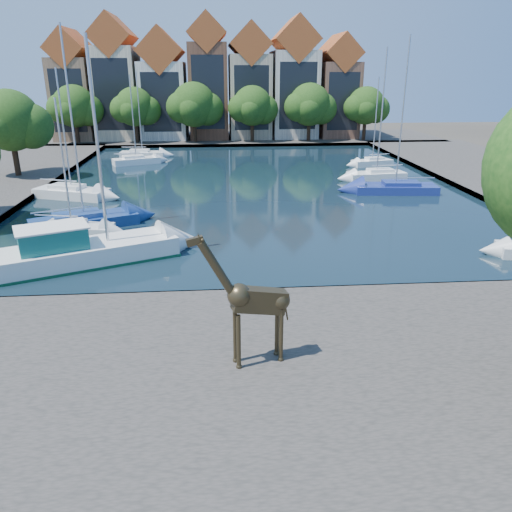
# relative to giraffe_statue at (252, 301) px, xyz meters

# --- Properties ---
(ground) EXTENTS (160.00, 160.00, 0.00)m
(ground) POSITION_rel_giraffe_statue_xyz_m (2.09, 6.16, -2.82)
(ground) COLOR #38332B
(ground) RESTS_ON ground
(water_basin) EXTENTS (38.00, 50.00, 0.08)m
(water_basin) POSITION_rel_giraffe_statue_xyz_m (2.09, 30.16, -2.78)
(water_basin) COLOR black
(water_basin) RESTS_ON ground
(near_quay) EXTENTS (50.00, 14.00, 0.50)m
(near_quay) POSITION_rel_giraffe_statue_xyz_m (2.09, -0.84, -2.57)
(near_quay) COLOR #47413D
(near_quay) RESTS_ON ground
(far_quay) EXTENTS (60.00, 16.00, 0.50)m
(far_quay) POSITION_rel_giraffe_statue_xyz_m (2.09, 62.16, -2.57)
(far_quay) COLOR #47413D
(far_quay) RESTS_ON ground
(townhouse_west_end) EXTENTS (5.44, 9.18, 14.93)m
(townhouse_west_end) POSITION_rel_giraffe_statue_xyz_m (-20.91, 62.15, 4.54)
(townhouse_west_end) COLOR #88664A
(townhouse_west_end) RESTS_ON far_quay
(townhouse_west_mid) EXTENTS (5.94, 9.18, 16.79)m
(townhouse_west_mid) POSITION_rel_giraffe_statue_xyz_m (-14.91, 62.15, 5.42)
(townhouse_west_mid) COLOR beige
(townhouse_west_mid) RESTS_ON far_quay
(townhouse_west_inner) EXTENTS (6.43, 9.18, 15.15)m
(townhouse_west_inner) POSITION_rel_giraffe_statue_xyz_m (-8.41, 62.15, 4.53)
(townhouse_west_inner) COLOR silver
(townhouse_west_inner) RESTS_ON far_quay
(townhouse_center) EXTENTS (5.44, 9.18, 16.93)m
(townhouse_center) POSITION_rel_giraffe_statue_xyz_m (-1.91, 62.15, 5.55)
(townhouse_center) COLOR brown
(townhouse_center) RESTS_ON far_quay
(townhouse_east_inner) EXTENTS (5.94, 9.18, 15.79)m
(townhouse_east_inner) POSITION_rel_giraffe_statue_xyz_m (4.09, 62.15, 4.91)
(townhouse_east_inner) COLOR tan
(townhouse_east_inner) RESTS_ON far_quay
(townhouse_east_mid) EXTENTS (6.43, 9.18, 16.65)m
(townhouse_east_mid) POSITION_rel_giraffe_statue_xyz_m (10.59, 62.15, 5.29)
(townhouse_east_mid) COLOR beige
(townhouse_east_mid) RESTS_ON far_quay
(townhouse_east_end) EXTENTS (5.44, 9.18, 14.43)m
(townhouse_east_end) POSITION_rel_giraffe_statue_xyz_m (17.09, 62.15, 4.29)
(townhouse_east_end) COLOR brown
(townhouse_east_end) RESTS_ON far_quay
(far_tree_far_west) EXTENTS (7.28, 5.60, 7.68)m
(far_tree_far_west) POSITION_rel_giraffe_statue_xyz_m (-19.81, 56.66, 2.37)
(far_tree_far_west) COLOR #332114
(far_tree_far_west) RESTS_ON far_quay
(far_tree_west) EXTENTS (6.76, 5.20, 7.36)m
(far_tree_west) POSITION_rel_giraffe_statue_xyz_m (-11.81, 56.66, 2.26)
(far_tree_west) COLOR #332114
(far_tree_west) RESTS_ON far_quay
(far_tree_mid_west) EXTENTS (7.80, 6.00, 8.00)m
(far_tree_mid_west) POSITION_rel_giraffe_statue_xyz_m (-3.80, 56.66, 2.47)
(far_tree_mid_west) COLOR #332114
(far_tree_mid_west) RESTS_ON far_quay
(far_tree_mid_east) EXTENTS (7.02, 5.40, 7.52)m
(far_tree_mid_east) POSITION_rel_giraffe_statue_xyz_m (4.19, 56.66, 2.31)
(far_tree_mid_east) COLOR #332114
(far_tree_mid_east) RESTS_ON far_quay
(far_tree_east) EXTENTS (7.54, 5.80, 7.84)m
(far_tree_east) POSITION_rel_giraffe_statue_xyz_m (12.20, 56.66, 2.42)
(far_tree_east) COLOR #332114
(far_tree_east) RESTS_ON far_quay
(far_tree_far_east) EXTENTS (6.76, 5.20, 7.36)m
(far_tree_far_east) POSITION_rel_giraffe_statue_xyz_m (20.19, 56.66, 2.26)
(far_tree_far_east) COLOR #332114
(far_tree_far_east) RESTS_ON far_quay
(side_tree_left_far) EXTENTS (7.28, 5.60, 7.88)m
(side_tree_left_far) POSITION_rel_giraffe_statue_xyz_m (-19.81, 34.16, 2.56)
(side_tree_left_far) COLOR #332114
(side_tree_left_far) RESTS_ON left_quay
(giraffe_statue) EXTENTS (3.28, 1.09, 4.72)m
(giraffe_statue) POSITION_rel_giraffe_statue_xyz_m (0.00, 0.00, 0.00)
(giraffe_statue) COLOR #382E1C
(giraffe_statue) RESTS_ON near_quay
(motorsailer) EXTENTS (9.71, 6.26, 11.48)m
(motorsailer) POSITION_rel_giraffe_statue_xyz_m (-8.38, 11.05, -1.85)
(motorsailer) COLOR silver
(motorsailer) RESTS_ON water_basin
(sailboat_left_a) EXTENTS (5.29, 2.68, 8.35)m
(sailboat_left_a) POSITION_rel_giraffe_statue_xyz_m (-10.25, 16.20, -2.22)
(sailboat_left_a) COLOR beige
(sailboat_left_a) RESTS_ON water_basin
(sailboat_left_b) EXTENTS (7.17, 4.97, 12.44)m
(sailboat_left_b) POSITION_rel_giraffe_statue_xyz_m (-9.91, 17.93, -2.16)
(sailboat_left_b) COLOR navy
(sailboat_left_b) RESTS_ON water_basin
(sailboat_left_c) EXTENTS (6.42, 4.07, 10.03)m
(sailboat_left_c) POSITION_rel_giraffe_statue_xyz_m (-12.91, 26.33, -2.15)
(sailboat_left_c) COLOR silver
(sailboat_left_c) RESTS_ON water_basin
(sailboat_left_d) EXTENTS (5.35, 3.60, 9.41)m
(sailboat_left_d) POSITION_rel_giraffe_statue_xyz_m (-9.91, 41.74, -2.19)
(sailboat_left_d) COLOR white
(sailboat_left_d) RESTS_ON water_basin
(sailboat_left_e) EXTENTS (5.31, 2.13, 9.83)m
(sailboat_left_e) POSITION_rel_giraffe_statue_xyz_m (-9.91, 46.75, -2.23)
(sailboat_left_e) COLOR white
(sailboat_left_e) RESTS_ON water_basin
(sailboat_right_b) EXTENTS (7.06, 3.06, 12.42)m
(sailboat_right_b) POSITION_rel_giraffe_statue_xyz_m (14.11, 26.00, -2.19)
(sailboat_right_b) COLOR navy
(sailboat_right_b) RESTS_ON water_basin
(sailboat_right_c) EXTENTS (5.58, 2.43, 11.74)m
(sailboat_right_c) POSITION_rel_giraffe_statue_xyz_m (14.09, 31.22, -2.12)
(sailboat_right_c) COLOR white
(sailboat_right_c) RESTS_ON water_basin
(sailboat_right_d) EXTENTS (4.66, 2.55, 9.19)m
(sailboat_right_d) POSITION_rel_giraffe_statue_xyz_m (15.93, 38.66, -2.20)
(sailboat_right_d) COLOR white
(sailboat_right_d) RESTS_ON water_basin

